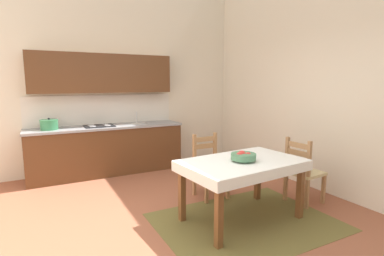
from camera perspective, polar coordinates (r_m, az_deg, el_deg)
ground_plane at (r=3.55m, az=-3.35°, el=-20.59°), size 5.83×6.61×0.10m
wall_back at (r=6.04m, az=-15.95°, el=12.76°), size 5.83×0.12×4.29m
wall_right at (r=4.87m, az=27.29°, el=13.20°), size 0.12×6.61×4.29m
area_rug at (r=3.86m, az=10.32°, el=-17.29°), size 2.10×1.60×0.01m
kitchen_cabinetry at (r=5.73m, az=-16.13°, el=0.03°), size 2.76×0.63×2.20m
dining_table at (r=3.70m, az=9.62°, el=-8.01°), size 1.54×1.04×0.75m
dining_chair_kitchen_side at (r=4.45m, az=3.38°, el=-7.53°), size 0.42×0.42×0.93m
dining_chair_window_side at (r=4.49m, az=20.56°, el=-7.94°), size 0.45×0.45×0.93m
fruit_bowl at (r=3.61m, az=9.81°, el=-5.39°), size 0.30×0.30×0.12m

